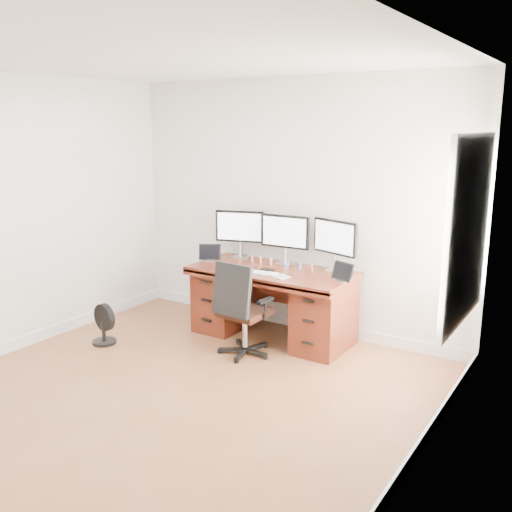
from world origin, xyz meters
The scene contains 21 objects.
ground centered at (0.00, 0.00, 0.00)m, with size 4.50×4.50×0.00m, color brown.
back_wall centered at (0.00, 2.25, 1.35)m, with size 4.00×0.10×2.70m, color white.
right_wall centered at (2.00, 0.11, 1.35)m, with size 0.10×4.50×2.70m.
desk centered at (0.00, 1.83, 0.40)m, with size 1.70×0.80×0.75m.
office_chair centered at (0.00, 1.25, 0.31)m, with size 0.55×0.53×0.94m.
floor_fan centered at (-1.37, 0.73, 0.20)m, with size 0.29×0.25×0.42m.
monitor_left centered at (-0.58, 2.07, 1.09)m, with size 0.54×0.19×0.53m.
monitor_center centered at (0.00, 2.07, 1.09)m, with size 0.55×0.15×0.53m.
monitor_right centered at (0.58, 2.07, 1.09)m, with size 0.54×0.20×0.53m.
tablet_left centered at (-0.77, 1.75, 0.84)m, with size 0.24×0.19×0.19m.
tablet_right centered at (0.81, 1.75, 0.84)m, with size 0.25×0.14×0.19m.
keyboard centered at (0.02, 1.60, 0.76)m, with size 0.29×0.12×0.01m, color white.
trackpad centered at (0.24, 1.58, 0.76)m, with size 0.14×0.14×0.01m, color silver.
drawing_tablet centered at (-0.23, 1.58, 0.76)m, with size 0.24×0.16×0.01m, color black.
phone centered at (-0.02, 1.75, 0.76)m, with size 0.14×0.07×0.01m, color black.
figurine_pink centered at (-0.34, 1.95, 0.79)m, with size 0.03×0.03×0.08m.
figurine_yellow centered at (-0.23, 1.95, 0.79)m, with size 0.03×0.03×0.08m.
figurine_orange centered at (-0.10, 1.95, 0.79)m, with size 0.03×0.03×0.08m.
figurine_purple centered at (0.10, 1.95, 0.79)m, with size 0.03×0.03×0.08m.
figurine_blue centered at (0.25, 1.95, 0.79)m, with size 0.03×0.03×0.08m.
figurine_brown centered at (0.39, 1.95, 0.79)m, with size 0.03×0.03×0.08m.
Camera 1 is at (2.93, -3.09, 2.21)m, focal length 40.00 mm.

